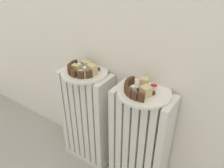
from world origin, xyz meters
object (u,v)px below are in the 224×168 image
plate_left (85,72)px  jam_bowl_right (154,87)px  plate_right (144,92)px  radiator_left (88,118)px  fork (81,72)px  radiator_right (140,142)px

plate_left → jam_bowl_right: 0.37m
plate_right → jam_bowl_right: jam_bowl_right is taller
radiator_left → fork: size_ratio=6.03×
radiator_left → plate_right: bearing=-0.0°
plate_left → fork: (-0.01, -0.02, 0.01)m
radiator_left → jam_bowl_right: (0.37, 0.04, 0.32)m
jam_bowl_right → fork: bearing=-172.0°
plate_right → fork: size_ratio=2.47×
radiator_right → fork: bearing=-177.1°
plate_left → plate_right: same height
radiator_left → radiator_right: 0.34m
radiator_left → radiator_right: bearing=0.0°
plate_left → jam_bowl_right: (0.37, 0.04, 0.02)m
plate_right → jam_bowl_right: bearing=51.5°
plate_right → jam_bowl_right: (0.03, 0.04, 0.02)m
radiator_right → plate_left: (-0.34, -0.00, 0.30)m
radiator_left → plate_left: bearing=-104.0°
radiator_left → fork: (-0.01, -0.02, 0.31)m
plate_right → jam_bowl_right: size_ratio=6.58×
radiator_left → jam_bowl_right: bearing=5.5°
fork → radiator_right: bearing=2.9°
jam_bowl_right → radiator_left: bearing=-174.5°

